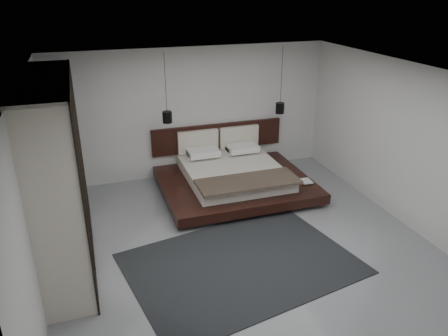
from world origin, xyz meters
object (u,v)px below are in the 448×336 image
object	(u,v)px
wardrobe	(58,176)
rug	(241,263)
lattice_screen	(47,140)
pendant_left	(167,117)
bed	(233,176)
pendant_right	(280,108)

from	to	relation	value
wardrobe	rug	world-z (taller)	wardrobe
wardrobe	rug	bearing A→B (deg)	-21.20
lattice_screen	pendant_left	xyz separation A→B (m)	(2.28, -0.06, 0.24)
bed	lattice_screen	bearing A→B (deg)	171.08
rug	pendant_left	bearing A→B (deg)	98.80
pendant_left	rug	bearing A→B (deg)	-81.20
lattice_screen	rug	world-z (taller)	lattice_screen
rug	lattice_screen	bearing A→B (deg)	131.65
pendant_right	rug	bearing A→B (deg)	-123.21
lattice_screen	bed	xyz separation A→B (m)	(3.50, -0.55, -1.00)
rug	pendant_right	bearing A→B (deg)	56.79
pendant_left	rug	distance (m)	3.43
pendant_left	wardrobe	world-z (taller)	wardrobe
lattice_screen	rug	size ratio (longest dim) A/B	0.77
bed	pendant_left	size ratio (longest dim) A/B	2.17
pendant_right	rug	distance (m)	3.92
bed	wardrobe	size ratio (longest dim) A/B	1.03
pendant_left	rug	size ratio (longest dim) A/B	0.41
pendant_left	rug	xyz separation A→B (m)	(0.47, -3.03, -1.54)
pendant_left	pendant_right	distance (m)	2.45
bed	rug	distance (m)	2.66
pendant_left	wardrobe	distance (m)	2.89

